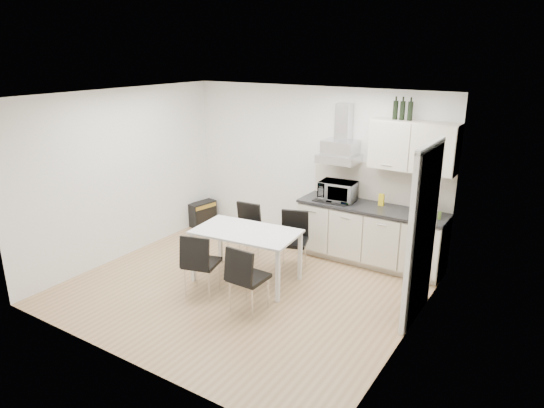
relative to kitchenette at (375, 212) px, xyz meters
The scene contains 15 objects.
ground 2.26m from the kitchenette, 124.37° to the right, with size 4.50×4.50×0.00m, color tan.
wall_back 1.30m from the kitchenette, 167.40° to the left, with size 4.50×0.10×2.60m, color white.
wall_front 3.95m from the kitchenette, 107.62° to the right, with size 4.50×0.10×2.60m, color white.
wall_left 3.88m from the kitchenette, 153.22° to the right, with size 0.10×4.00×2.60m, color white.
wall_right 2.09m from the kitchenette, 58.49° to the right, with size 0.10×4.00×2.60m, color white.
ceiling 2.75m from the kitchenette, 124.37° to the right, with size 4.50×4.50×0.00m, color white.
doorway 1.58m from the kitchenette, 49.17° to the right, with size 0.08×1.04×2.10m, color white.
kitchenette is the anchor object (origin of this frame).
dining_table 1.99m from the kitchenette, 130.23° to the right, with size 1.50×0.96×0.75m.
chair_far_left 2.03m from the kitchenette, 150.76° to the right, with size 0.44×0.50×0.88m, color black, non-canonical shape.
chair_far_right 1.32m from the kitchenette, 135.84° to the right, with size 0.44×0.50×0.88m, color black, non-canonical shape.
chair_near_left 2.68m from the kitchenette, 125.58° to the right, with size 0.44×0.50×0.88m, color black, non-canonical shape.
chair_near_right 2.34m from the kitchenette, 109.65° to the right, with size 0.44×0.50×0.88m, color black, non-canonical shape.
guitar_amp 3.36m from the kitchenette, behind, with size 0.32×0.56×0.44m.
floor_speaker 1.71m from the kitchenette, behind, with size 0.21×0.18×0.34m, color black.
Camera 1 is at (3.57, -4.86, 3.15)m, focal length 32.00 mm.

